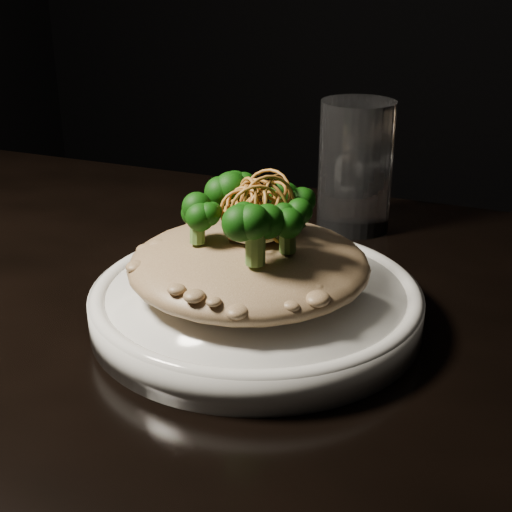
{
  "coord_description": "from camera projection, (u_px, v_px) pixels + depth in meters",
  "views": [
    {
      "loc": [
        0.24,
        -0.4,
        1.02
      ],
      "look_at": [
        0.05,
        0.06,
        0.81
      ],
      "focal_mm": 50.0,
      "sensor_mm": 36.0,
      "label": 1
    }
  ],
  "objects": [
    {
      "name": "risotto",
      "position": [
        249.0,
        264.0,
        0.55
      ],
      "size": [
        0.19,
        0.19,
        0.04
      ],
      "primitive_type": "ellipsoid",
      "color": "brown",
      "rests_on": "plate"
    },
    {
      "name": "table",
      "position": [
        171.0,
        435.0,
        0.56
      ],
      "size": [
        1.1,
        0.8,
        0.75
      ],
      "color": "black",
      "rests_on": "ground"
    },
    {
      "name": "drinking_glass",
      "position": [
        355.0,
        166.0,
        0.73
      ],
      "size": [
        0.08,
        0.08,
        0.13
      ],
      "primitive_type": "cylinder",
      "rotation": [
        0.0,
        0.0,
        0.08
      ],
      "color": "white",
      "rests_on": "table"
    },
    {
      "name": "broccoli",
      "position": [
        249.0,
        212.0,
        0.53
      ],
      "size": [
        0.12,
        0.12,
        0.04
      ],
      "primitive_type": null,
      "color": "black",
      "rests_on": "risotto"
    },
    {
      "name": "plate",
      "position": [
        256.0,
        305.0,
        0.56
      ],
      "size": [
        0.26,
        0.26,
        0.03
      ],
      "primitive_type": "cylinder",
      "color": "silver",
      "rests_on": "table"
    },
    {
      "name": "shallots",
      "position": [
        258.0,
        199.0,
        0.53
      ],
      "size": [
        0.06,
        0.06,
        0.04
      ],
      "primitive_type": null,
      "color": "#8E581E",
      "rests_on": "cheese"
    },
    {
      "name": "cheese",
      "position": [
        254.0,
        230.0,
        0.54
      ],
      "size": [
        0.05,
        0.05,
        0.01
      ],
      "primitive_type": "ellipsoid",
      "color": "silver",
      "rests_on": "risotto"
    }
  ]
}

